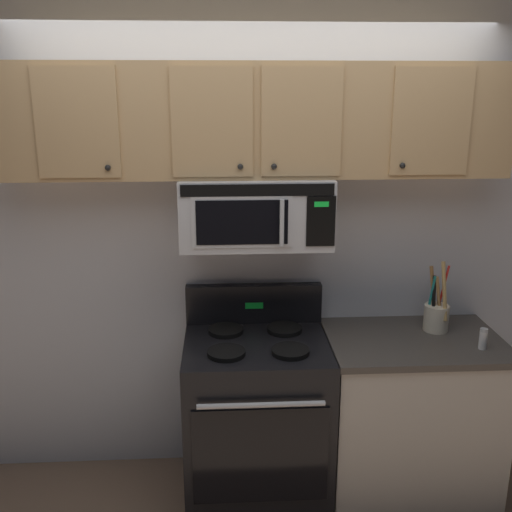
{
  "coord_description": "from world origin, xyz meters",
  "views": [
    {
      "loc": [
        -0.17,
        -2.41,
        2.19
      ],
      "look_at": [
        0.0,
        0.49,
        1.35
      ],
      "focal_mm": 41.5,
      "sensor_mm": 36.0,
      "label": 1
    }
  ],
  "objects_px": {
    "over_range_microwave": "(255,211)",
    "utensil_crock_cream": "(436,314)",
    "stove_range": "(257,415)",
    "salt_shaker": "(483,339)"
  },
  "relations": [
    {
      "from": "stove_range",
      "to": "salt_shaker",
      "type": "height_order",
      "value": "stove_range"
    },
    {
      "from": "over_range_microwave",
      "to": "utensil_crock_cream",
      "type": "height_order",
      "value": "over_range_microwave"
    },
    {
      "from": "stove_range",
      "to": "salt_shaker",
      "type": "distance_m",
      "value": 1.25
    },
    {
      "from": "salt_shaker",
      "to": "utensil_crock_cream",
      "type": "bearing_deg",
      "value": 122.06
    },
    {
      "from": "stove_range",
      "to": "salt_shaker",
      "type": "xyz_separation_m",
      "value": [
        1.14,
        -0.15,
        0.49
      ]
    },
    {
      "from": "over_range_microwave",
      "to": "utensil_crock_cream",
      "type": "distance_m",
      "value": 1.14
    },
    {
      "from": "salt_shaker",
      "to": "over_range_microwave",
      "type": "bearing_deg",
      "value": 167.07
    },
    {
      "from": "stove_range",
      "to": "utensil_crock_cream",
      "type": "relative_size",
      "value": 2.87
    },
    {
      "from": "utensil_crock_cream",
      "to": "salt_shaker",
      "type": "height_order",
      "value": "utensil_crock_cream"
    },
    {
      "from": "over_range_microwave",
      "to": "salt_shaker",
      "type": "height_order",
      "value": "over_range_microwave"
    }
  ]
}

